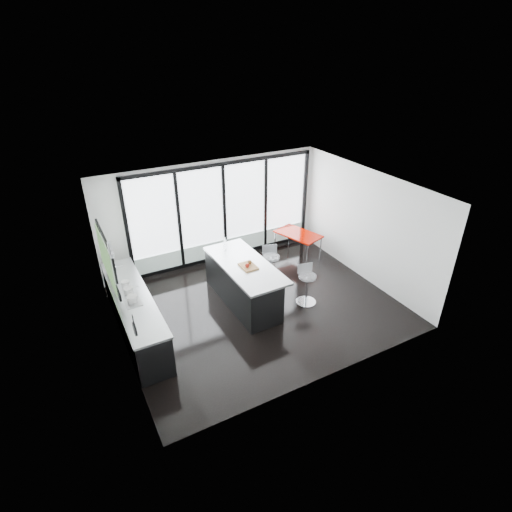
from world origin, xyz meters
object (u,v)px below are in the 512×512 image
bar_stool_far (271,269)px  red_table (298,244)px  island (242,283)px  bar_stool_near (307,289)px

bar_stool_far → red_table: 1.68m
island → bar_stool_near: bearing=-30.8°
bar_stool_near → bar_stool_far: size_ratio=0.98×
bar_stool_far → red_table: bearing=50.1°
island → bar_stool_near: (1.28, -0.76, -0.13)m
red_table → bar_stool_far: bearing=-146.9°
bar_stool_far → bar_stool_near: bearing=-59.1°
bar_stool_near → bar_stool_far: bar_stool_far is taller
bar_stool_near → red_table: bearing=71.3°
island → red_table: size_ratio=1.95×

